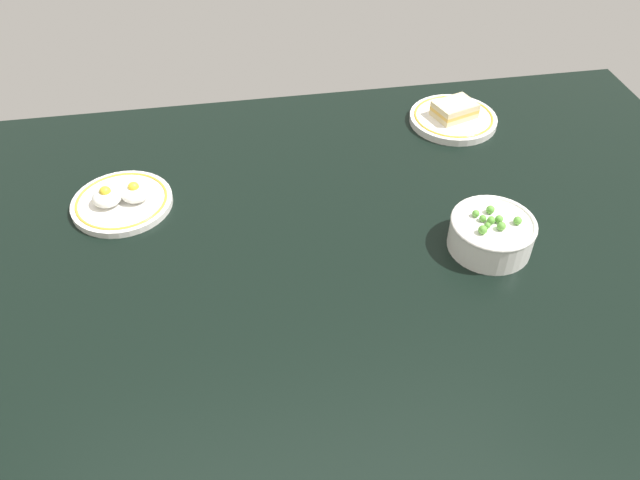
# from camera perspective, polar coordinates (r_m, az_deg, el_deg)

# --- Properties ---
(dining_table) EXTENTS (1.59, 1.02, 0.04)m
(dining_table) POSITION_cam_1_polar(r_m,az_deg,el_deg) (1.08, 0.00, -1.56)
(dining_table) COLOR black
(dining_table) RESTS_ON ground
(bowl_peas) EXTENTS (0.14, 0.14, 0.07)m
(bowl_peas) POSITION_cam_1_polar(r_m,az_deg,el_deg) (1.09, 15.15, 0.61)
(bowl_peas) COLOR white
(bowl_peas) RESTS_ON dining_table
(plate_sandwich) EXTENTS (0.18, 0.18, 0.05)m
(plate_sandwich) POSITION_cam_1_polar(r_m,az_deg,el_deg) (1.40, 11.90, 10.78)
(plate_sandwich) COLOR white
(plate_sandwich) RESTS_ON dining_table
(plate_eggs) EXTENTS (0.18, 0.18, 0.05)m
(plate_eggs) POSITION_cam_1_polar(r_m,az_deg,el_deg) (1.20, -17.40, 3.41)
(plate_eggs) COLOR white
(plate_eggs) RESTS_ON dining_table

